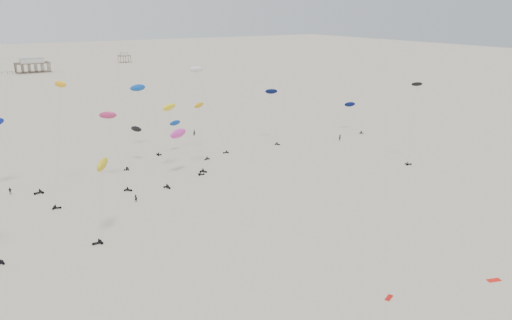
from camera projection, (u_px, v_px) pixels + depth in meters
ground_plane at (116, 109)px, 207.30m from camera, size 900.00×900.00×0.00m
pavilion_main at (32, 66)px, 323.42m from camera, size 21.00×13.00×9.80m
pavilion_small at (124, 58)px, 383.06m from camera, size 9.00×7.00×8.00m
rig_0 at (200, 127)px, 128.77m from camera, size 5.33×9.21×17.08m
rig_1 at (133, 141)px, 132.85m from camera, size 7.61×9.15×11.10m
rig_2 at (202, 84)px, 140.13m from camera, size 8.77×7.35×24.97m
rig_3 at (273, 103)px, 155.06m from camera, size 5.15×9.60×16.63m
rig_4 at (113, 133)px, 117.07m from camera, size 4.30×12.79×17.88m
rig_5 at (353, 111)px, 169.57m from camera, size 4.32×9.38×10.46m
rig_6 at (169, 121)px, 124.12m from camera, size 10.16×16.68×21.03m
rig_7 at (414, 113)px, 132.75m from camera, size 7.11×5.65×21.66m
rig_8 at (141, 98)px, 144.75m from camera, size 4.87×12.75×20.13m
rig_9 at (102, 175)px, 88.74m from camera, size 5.89×6.50×14.87m
rig_10 at (59, 126)px, 108.42m from camera, size 8.38×15.45×26.79m
rig_11 at (182, 130)px, 142.43m from camera, size 6.98×14.18×14.63m
rig_13 at (180, 137)px, 123.83m from camera, size 7.80×6.85×12.03m
spectator_0 at (136, 202)px, 108.17m from camera, size 0.87×0.79×1.98m
spectator_1 at (340, 140)px, 158.36m from camera, size 1.08×0.64×2.20m
spectator_2 at (11, 194)px, 112.53m from camera, size 1.19×0.74×1.90m
spectator_3 at (194, 136)px, 164.07m from camera, size 0.96×0.81×2.25m
grounded_kite_a at (494, 280)px, 76.96m from camera, size 2.37×1.51×0.08m
grounded_kite_b at (389, 298)px, 72.31m from camera, size 1.93×1.37×0.07m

